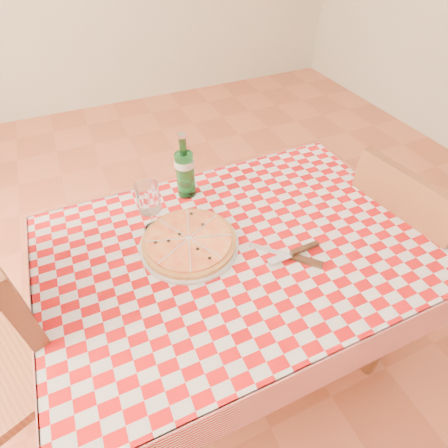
% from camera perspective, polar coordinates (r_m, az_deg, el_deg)
% --- Properties ---
extents(dining_table, '(1.20, 0.80, 0.75)m').
position_cam_1_polar(dining_table, '(1.27, 1.94, -6.65)').
color(dining_table, brown).
rests_on(dining_table, ground).
extents(tablecloth, '(1.30, 0.90, 0.01)m').
position_cam_1_polar(tablecloth, '(1.20, 2.05, -3.76)').
color(tablecloth, '#AF0A0C').
rests_on(tablecloth, dining_table).
extents(chair_near, '(0.47, 0.47, 0.93)m').
position_cam_1_polar(chair_near, '(1.68, 26.11, -2.78)').
color(chair_near, brown).
rests_on(chair_near, ground).
extents(pizza_plate, '(0.42, 0.42, 0.04)m').
position_cam_1_polar(pizza_plate, '(1.18, -5.72, -2.75)').
color(pizza_plate, '#CB8843').
rests_on(pizza_plate, tablecloth).
extents(water_bottle, '(0.10, 0.10, 0.27)m').
position_cam_1_polar(water_bottle, '(1.33, -6.46, 9.42)').
color(water_bottle, '#186229').
rests_on(water_bottle, tablecloth).
extents(wine_glass, '(0.10, 0.10, 0.20)m').
position_cam_1_polar(wine_glass, '(1.21, -11.97, 2.50)').
color(wine_glass, white).
rests_on(wine_glass, tablecloth).
extents(cutlery, '(0.33, 0.30, 0.03)m').
position_cam_1_polar(cutlery, '(1.17, 10.85, -4.91)').
color(cutlery, silver).
rests_on(cutlery, tablecloth).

